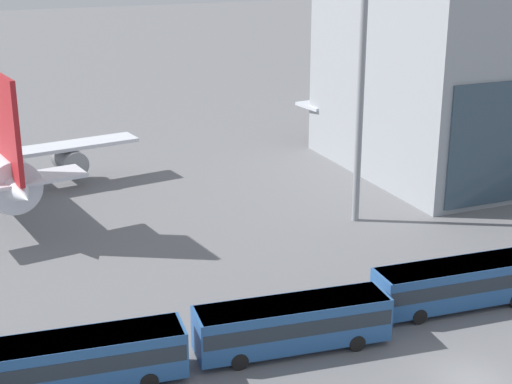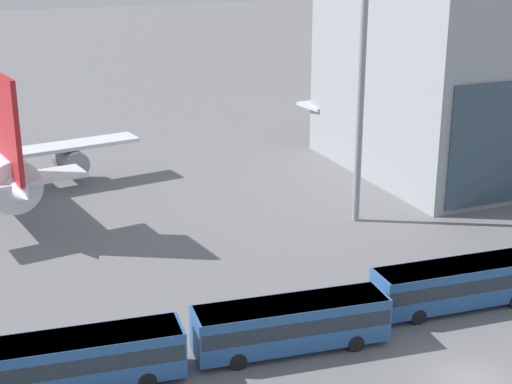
# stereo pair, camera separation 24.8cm
# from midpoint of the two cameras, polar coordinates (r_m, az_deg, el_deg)

# --- Properties ---
(ground_plane) EXTENTS (440.00, 440.00, 0.00)m
(ground_plane) POSITION_cam_midpoint_polar(r_m,az_deg,el_deg) (45.64, 15.49, -13.10)
(ground_plane) COLOR slate
(airliner_at_gate_far) EXTENTS (44.88, 42.90, 14.35)m
(airliner_at_gate_far) POSITION_cam_midpoint_polar(r_m,az_deg,el_deg) (101.25, 14.24, 7.93)
(airliner_at_gate_far) COLOR silver
(airliner_at_gate_far) RESTS_ON ground_plane
(shuttle_bus_1) EXTENTS (11.71, 3.84, 3.01)m
(shuttle_bus_1) POSITION_cam_midpoint_polar(r_m,az_deg,el_deg) (43.64, -12.79, -11.70)
(shuttle_bus_1) COLOR #285693
(shuttle_bus_1) RESTS_ON ground_plane
(shuttle_bus_2) EXTENTS (11.71, 3.89, 3.01)m
(shuttle_bus_2) POSITION_cam_midpoint_polar(r_m,az_deg,el_deg) (46.17, 2.74, -9.42)
(shuttle_bus_2) COLOR #285693
(shuttle_bus_2) RESTS_ON ground_plane
(shuttle_bus_3) EXTENTS (11.65, 3.51, 3.01)m
(shuttle_bus_3) POSITION_cam_midpoint_polar(r_m,az_deg,el_deg) (52.65, 14.66, -6.35)
(shuttle_bus_3) COLOR #285693
(shuttle_bus_3) RESTS_ON ground_plane
(floodlight_mast) EXTENTS (2.14, 2.14, 24.81)m
(floodlight_mast) POSITION_cam_midpoint_polar(r_m,az_deg,el_deg) (63.22, 7.90, 10.70)
(floodlight_mast) COLOR gray
(floodlight_mast) RESTS_ON ground_plane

